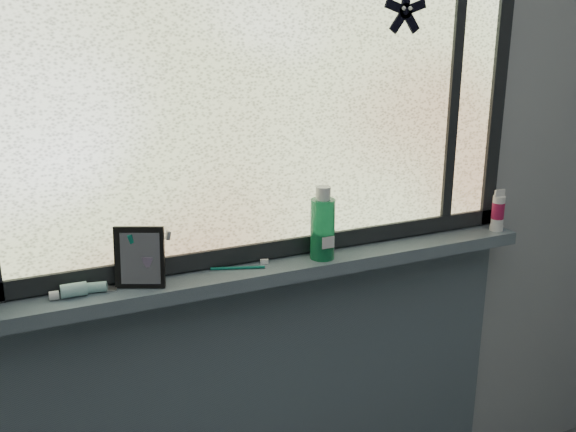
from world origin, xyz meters
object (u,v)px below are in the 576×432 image
at_px(mouthwash_bottle, 323,223).
at_px(vanity_mirror, 140,257).
at_px(cream_tube, 498,209).
at_px(toothbrush_cup, 150,268).

bearing_deg(mouthwash_bottle, vanity_mirror, 178.78).
distance_m(vanity_mirror, mouthwash_bottle, 0.53).
distance_m(mouthwash_bottle, cream_tube, 0.65).
relative_size(mouthwash_bottle, cream_tube, 1.79).
height_order(toothbrush_cup, mouthwash_bottle, mouthwash_bottle).
xyz_separation_m(vanity_mirror, cream_tube, (1.18, -0.02, -0.01)).
height_order(vanity_mirror, mouthwash_bottle, mouthwash_bottle).
bearing_deg(cream_tube, toothbrush_cup, 178.66).
bearing_deg(vanity_mirror, toothbrush_cup, 39.27).
bearing_deg(vanity_mirror, cream_tube, 23.64).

